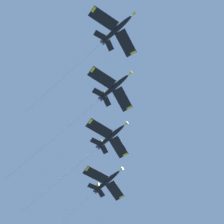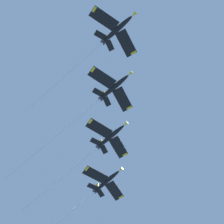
% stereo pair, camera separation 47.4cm
% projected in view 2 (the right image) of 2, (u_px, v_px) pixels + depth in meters
% --- Properties ---
extents(jet_lead, '(32.26, 35.70, 11.99)m').
position_uv_depth(jet_lead, '(102.00, 43.00, 135.77)').
color(jet_lead, black).
extents(jet_second, '(37.58, 43.29, 14.68)m').
position_uv_depth(jet_second, '(90.00, 107.00, 144.17)').
color(jet_second, black).
extents(jet_third, '(33.70, 38.30, 13.81)m').
position_uv_depth(jet_third, '(90.00, 154.00, 152.26)').
color(jet_third, black).
extents(jet_fourth, '(38.08, 42.12, 14.37)m').
position_uv_depth(jet_fourth, '(85.00, 200.00, 160.83)').
color(jet_fourth, black).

